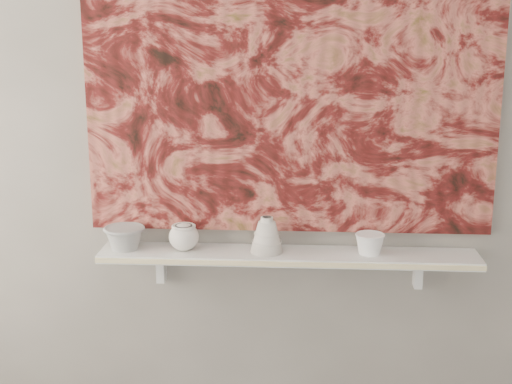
# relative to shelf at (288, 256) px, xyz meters

# --- Properties ---
(wall_back) EXTENTS (3.60, 0.00, 3.60)m
(wall_back) POSITION_rel_shelf_xyz_m (0.00, 0.09, 0.44)
(wall_back) COLOR gray
(wall_back) RESTS_ON floor
(shelf) EXTENTS (1.40, 0.18, 0.03)m
(shelf) POSITION_rel_shelf_xyz_m (0.00, 0.00, 0.00)
(shelf) COLOR silver
(shelf) RESTS_ON wall_back
(shelf_stripe) EXTENTS (1.40, 0.01, 0.02)m
(shelf_stripe) POSITION_rel_shelf_xyz_m (0.00, -0.09, 0.00)
(shelf_stripe) COLOR beige
(shelf_stripe) RESTS_ON shelf
(bracket_left) EXTENTS (0.03, 0.06, 0.12)m
(bracket_left) POSITION_rel_shelf_xyz_m (-0.49, 0.06, -0.07)
(bracket_left) COLOR silver
(bracket_left) RESTS_ON wall_back
(bracket_right) EXTENTS (0.03, 0.06, 0.12)m
(bracket_right) POSITION_rel_shelf_xyz_m (0.49, 0.06, -0.07)
(bracket_right) COLOR silver
(bracket_right) RESTS_ON wall_back
(painting) EXTENTS (1.50, 0.02, 1.10)m
(painting) POSITION_rel_shelf_xyz_m (0.00, 0.08, 0.62)
(painting) COLOR #5B1615
(painting) RESTS_ON wall_back
(house_motif) EXTENTS (0.09, 0.00, 0.08)m
(house_motif) POSITION_rel_shelf_xyz_m (0.45, 0.07, 0.32)
(house_motif) COLOR black
(house_motif) RESTS_ON painting
(bowl_grey) EXTENTS (0.19, 0.19, 0.09)m
(bowl_grey) POSITION_rel_shelf_xyz_m (-0.61, 0.00, 0.06)
(bowl_grey) COLOR #9F9F9D
(bowl_grey) RESTS_ON shelf
(cup_cream) EXTENTS (0.13, 0.13, 0.10)m
(cup_cream) POSITION_rel_shelf_xyz_m (-0.39, 0.00, 0.07)
(cup_cream) COLOR white
(cup_cream) RESTS_ON shelf
(bell_vessel) EXTENTS (0.15, 0.15, 0.13)m
(bell_vessel) POSITION_rel_shelf_xyz_m (-0.08, 0.00, 0.08)
(bell_vessel) COLOR silver
(bell_vessel) RESTS_ON shelf
(bowl_white) EXTENTS (0.13, 0.13, 0.08)m
(bowl_white) POSITION_rel_shelf_xyz_m (0.30, 0.00, 0.05)
(bowl_white) COLOR white
(bowl_white) RESTS_ON shelf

